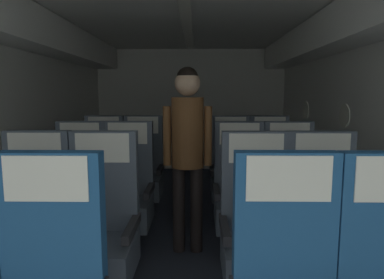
{
  "coord_description": "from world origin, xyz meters",
  "views": [
    {
      "loc": [
        0.13,
        0.29,
        1.42
      ],
      "look_at": [
        0.07,
        3.89,
        0.94
      ],
      "focal_mm": 31.64,
      "sensor_mm": 36.0,
      "label": 1
    }
  ],
  "objects_px": {
    "seat_c_right_window": "(240,196)",
    "seat_d_right_window": "(231,174)",
    "seat_b_left_window": "(33,232)",
    "seat_d_left_aisle": "(143,174)",
    "seat_b_right_window": "(256,235)",
    "seat_c_right_aisle": "(290,196)",
    "seat_c_left_aisle": "(127,195)",
    "seat_d_right_aisle": "(270,174)",
    "flight_attendant": "(188,140)",
    "seat_b_left_aisle": "(101,234)",
    "seat_b_right_aisle": "(323,234)",
    "seat_d_left_window": "(103,174)",
    "seat_c_left_window": "(79,195)"
  },
  "relations": [
    {
      "from": "seat_b_right_aisle",
      "to": "seat_c_right_window",
      "type": "relative_size",
      "value": 1.0
    },
    {
      "from": "seat_b_left_window",
      "to": "seat_d_left_aisle",
      "type": "relative_size",
      "value": 1.0
    },
    {
      "from": "seat_b_right_aisle",
      "to": "seat_c_left_aisle",
      "type": "distance_m",
      "value": 1.73
    },
    {
      "from": "seat_b_left_aisle",
      "to": "seat_b_right_aisle",
      "type": "relative_size",
      "value": 1.0
    },
    {
      "from": "seat_b_left_aisle",
      "to": "seat_d_left_aisle",
      "type": "height_order",
      "value": "same"
    },
    {
      "from": "seat_b_right_aisle",
      "to": "seat_d_right_window",
      "type": "bearing_deg",
      "value": 104.86
    },
    {
      "from": "seat_c_right_window",
      "to": "seat_d_right_window",
      "type": "xyz_separation_m",
      "value": [
        0.0,
        0.87,
        0.0
      ]
    },
    {
      "from": "seat_b_right_aisle",
      "to": "seat_c_left_aisle",
      "type": "bearing_deg",
      "value": 150.14
    },
    {
      "from": "seat_c_right_window",
      "to": "seat_d_right_window",
      "type": "distance_m",
      "value": 0.87
    },
    {
      "from": "seat_c_right_window",
      "to": "seat_d_left_window",
      "type": "height_order",
      "value": "same"
    },
    {
      "from": "seat_d_left_aisle",
      "to": "seat_c_right_aisle",
      "type": "bearing_deg",
      "value": -29.99
    },
    {
      "from": "seat_d_left_window",
      "to": "seat_d_right_aisle",
      "type": "relative_size",
      "value": 1.0
    },
    {
      "from": "seat_d_right_aisle",
      "to": "flight_attendant",
      "type": "distance_m",
      "value": 1.45
    },
    {
      "from": "seat_b_right_aisle",
      "to": "seat_c_left_window",
      "type": "distance_m",
      "value": 2.12
    },
    {
      "from": "seat_b_right_aisle",
      "to": "seat_d_left_aisle",
      "type": "height_order",
      "value": "same"
    },
    {
      "from": "seat_b_left_aisle",
      "to": "seat_d_left_aisle",
      "type": "xyz_separation_m",
      "value": [
        -0.01,
        1.75,
        0.0
      ]
    },
    {
      "from": "seat_c_left_window",
      "to": "seat_c_left_aisle",
      "type": "relative_size",
      "value": 1.0
    },
    {
      "from": "seat_c_left_aisle",
      "to": "seat_c_right_window",
      "type": "height_order",
      "value": "same"
    },
    {
      "from": "seat_d_left_aisle",
      "to": "seat_d_right_aisle",
      "type": "distance_m",
      "value": 1.51
    },
    {
      "from": "flight_attendant",
      "to": "seat_d_right_window",
      "type": "bearing_deg",
      "value": 84.33
    },
    {
      "from": "seat_b_left_aisle",
      "to": "seat_c_left_aisle",
      "type": "distance_m",
      "value": 0.88
    },
    {
      "from": "seat_d_left_aisle",
      "to": "seat_c_left_window",
      "type": "bearing_deg",
      "value": -116.97
    },
    {
      "from": "seat_c_left_aisle",
      "to": "seat_d_left_window",
      "type": "relative_size",
      "value": 1.0
    },
    {
      "from": "seat_d_left_window",
      "to": "seat_d_right_window",
      "type": "distance_m",
      "value": 1.51
    },
    {
      "from": "seat_b_right_window",
      "to": "seat_c_right_aisle",
      "type": "distance_m",
      "value": 0.99
    },
    {
      "from": "seat_c_left_aisle",
      "to": "seat_c_left_window",
      "type": "bearing_deg",
      "value": -178.48
    },
    {
      "from": "seat_c_right_window",
      "to": "seat_d_left_window",
      "type": "bearing_deg",
      "value": 149.79
    },
    {
      "from": "seat_b_left_window",
      "to": "seat_c_right_window",
      "type": "relative_size",
      "value": 1.0
    },
    {
      "from": "seat_b_right_aisle",
      "to": "seat_b_left_aisle",
      "type": "bearing_deg",
      "value": -179.45
    },
    {
      "from": "seat_b_left_aisle",
      "to": "seat_c_right_aisle",
      "type": "bearing_deg",
      "value": 30.33
    },
    {
      "from": "seat_d_left_window",
      "to": "seat_b_right_window",
      "type": "bearing_deg",
      "value": -48.95
    },
    {
      "from": "seat_b_left_window",
      "to": "seat_c_left_window",
      "type": "distance_m",
      "value": 0.84
    },
    {
      "from": "seat_c_right_window",
      "to": "seat_b_right_window",
      "type": "bearing_deg",
      "value": -89.54
    },
    {
      "from": "seat_c_right_aisle",
      "to": "seat_d_left_aisle",
      "type": "xyz_separation_m",
      "value": [
        -1.51,
        0.87,
        0.0
      ]
    },
    {
      "from": "seat_d_left_window",
      "to": "seat_d_right_window",
      "type": "bearing_deg",
      "value": -0.15
    },
    {
      "from": "seat_c_left_aisle",
      "to": "seat_d_left_aisle",
      "type": "bearing_deg",
      "value": 89.77
    },
    {
      "from": "seat_c_right_window",
      "to": "seat_d_left_aisle",
      "type": "height_order",
      "value": "same"
    },
    {
      "from": "seat_b_left_aisle",
      "to": "seat_b_right_window",
      "type": "height_order",
      "value": "same"
    },
    {
      "from": "seat_c_left_window",
      "to": "seat_c_left_aisle",
      "type": "distance_m",
      "value": 0.45
    },
    {
      "from": "flight_attendant",
      "to": "seat_c_left_window",
      "type": "bearing_deg",
      "value": -163.58
    },
    {
      "from": "seat_c_left_window",
      "to": "seat_d_left_window",
      "type": "xyz_separation_m",
      "value": [
        -0.02,
        0.87,
        0.0
      ]
    },
    {
      "from": "seat_c_left_aisle",
      "to": "seat_c_right_aisle",
      "type": "distance_m",
      "value": 1.51
    },
    {
      "from": "seat_b_left_aisle",
      "to": "seat_b_right_aisle",
      "type": "bearing_deg",
      "value": 0.55
    },
    {
      "from": "seat_b_right_aisle",
      "to": "seat_d_left_window",
      "type": "relative_size",
      "value": 1.0
    },
    {
      "from": "seat_b_left_window",
      "to": "seat_d_left_aisle",
      "type": "height_order",
      "value": "same"
    },
    {
      "from": "seat_d_left_window",
      "to": "flight_attendant",
      "type": "bearing_deg",
      "value": -42.8
    },
    {
      "from": "seat_b_left_aisle",
      "to": "seat_b_right_window",
      "type": "bearing_deg",
      "value": -0.08
    },
    {
      "from": "seat_d_left_aisle",
      "to": "seat_c_left_aisle",
      "type": "bearing_deg",
      "value": -90.23
    },
    {
      "from": "seat_c_right_window",
      "to": "seat_d_right_window",
      "type": "relative_size",
      "value": 1.0
    },
    {
      "from": "seat_b_right_aisle",
      "to": "seat_c_left_window",
      "type": "height_order",
      "value": "same"
    }
  ]
}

